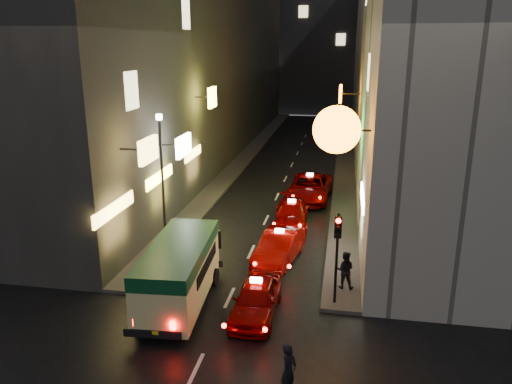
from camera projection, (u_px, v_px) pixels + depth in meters
The scene contains 14 objects.
building_left at pixel (204, 49), 42.09m from camera, with size 7.41×52.27×18.00m.
building_right at pixel (399, 49), 39.40m from camera, with size 8.10×52.00×18.00m.
building_far at pixel (320, 32), 70.38m from camera, with size 30.00×10.00×22.00m, color #2E2E32.
sidewalk_left at pixel (248, 154), 44.00m from camera, with size 1.50×52.00×0.15m, color #413F3D.
sidewalk_right at pixel (345, 158), 42.57m from camera, with size 1.50×52.00×0.15m, color #413F3D.
minibus at pixel (179, 267), 18.31m from camera, with size 2.35×5.75×2.42m.
taxi_near at pixel (256, 296), 17.82m from camera, with size 1.99×4.73×1.67m.
taxi_second at pixel (279, 244), 22.30m from camera, with size 2.83×5.24×1.75m.
taxi_third at pixel (291, 212), 26.84m from camera, with size 2.19×4.72×1.63m.
taxi_far at pixel (310, 186), 31.23m from camera, with size 2.56×5.67×1.94m.
pedestrian_crossing at pixel (289, 367), 13.64m from camera, with size 0.60×0.38×1.82m, color black.
pedestrian_sidewalk at pixel (345, 267), 19.48m from camera, with size 0.65×0.41×1.73m, color black.
traffic_light at pixel (337, 240), 17.78m from camera, with size 0.26×0.43×3.50m.
lamp_post at pixel (162, 171), 23.14m from camera, with size 0.28×0.28×6.22m.
Camera 1 is at (4.04, -8.34, 9.39)m, focal length 35.00 mm.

